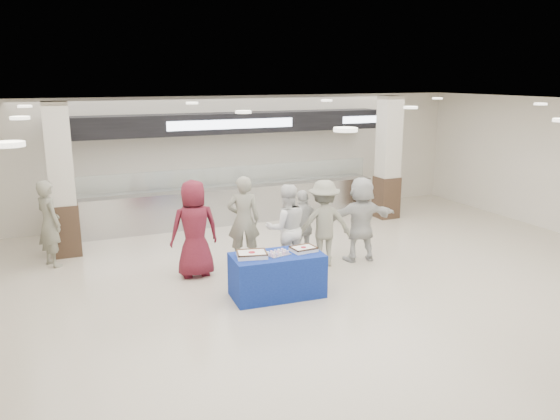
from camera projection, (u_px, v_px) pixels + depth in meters
name	position (u px, v px, depth m)	size (l,w,h in m)	color
ground	(328.00, 296.00, 9.39)	(14.00, 14.00, 0.00)	beige
serving_line	(229.00, 178.00, 13.93)	(8.70, 0.85, 2.80)	#B4B6BB
column_left	(62.00, 184.00, 11.23)	(0.55, 0.55, 3.20)	#342317
column_right	(388.00, 161.00, 14.31)	(0.55, 0.55, 3.20)	#342317
display_table	(277.00, 275.00, 9.32)	(1.55, 0.78, 0.75)	navy
sheet_cake_left	(252.00, 254.00, 9.09)	(0.56, 0.48, 0.10)	white
sheet_cake_right	(304.00, 249.00, 9.40)	(0.44, 0.35, 0.09)	white
cupcake_tray	(278.00, 253.00, 9.21)	(0.44, 0.36, 0.06)	#B8B8BE
civilian_maroon	(194.00, 229.00, 10.15)	(0.90, 0.59, 1.85)	maroon
soldier_a	(243.00, 220.00, 10.88)	(0.65, 0.43, 1.79)	gray
chef_tall	(286.00, 228.00, 10.43)	(0.83, 0.65, 1.71)	white
chef_short	(303.00, 227.00, 10.91)	(0.88, 0.37, 1.50)	white
soldier_b	(324.00, 223.00, 10.76)	(1.12, 0.64, 1.73)	gray
civilian_white	(361.00, 219.00, 11.04)	(1.62, 0.51, 1.74)	silver
soldier_bg	(49.00, 223.00, 10.72)	(0.63, 0.42, 1.74)	gray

